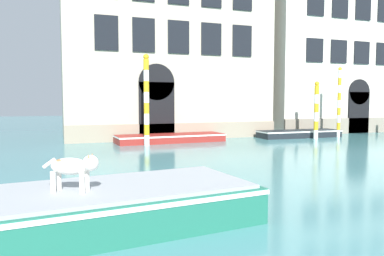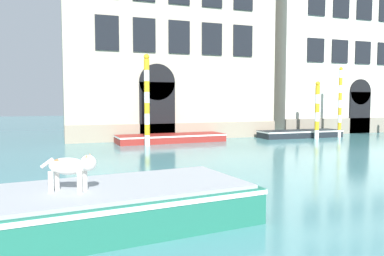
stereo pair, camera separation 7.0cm
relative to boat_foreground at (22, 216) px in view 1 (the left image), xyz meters
name	(u,v)px [view 1 (the left image)]	position (x,y,z in m)	size (l,w,h in m)	color
palazzo_left	(164,23)	(7.16, 17.08, 6.86)	(12.64, 6.13, 14.51)	#B2A893
palazzo_right	(332,33)	(20.42, 17.08, 7.01)	(12.20, 6.13, 14.82)	beige
boat_foreground	(22,216)	(0.00, 0.00, 0.00)	(8.40, 3.34, 0.72)	#1E6651
dog_on_deck	(74,167)	(0.82, -0.05, 0.77)	(0.91, 0.58, 0.66)	silver
boat_moored_near_palazzo	(171,138)	(6.33, 12.94, -0.15)	(6.04, 2.02, 0.43)	maroon
boat_moored_far	(299,133)	(14.58, 12.85, -0.15)	(5.28, 1.55, 0.44)	black
mooring_pole_0	(316,110)	(14.88, 11.66, 1.33)	(0.27, 0.27, 3.39)	white
mooring_pole_1	(146,100)	(4.73, 11.70, 1.92)	(0.28, 0.28, 4.56)	white
mooring_pole_3	(339,102)	(16.86, 12.04, 1.79)	(0.21, 0.21, 4.30)	white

